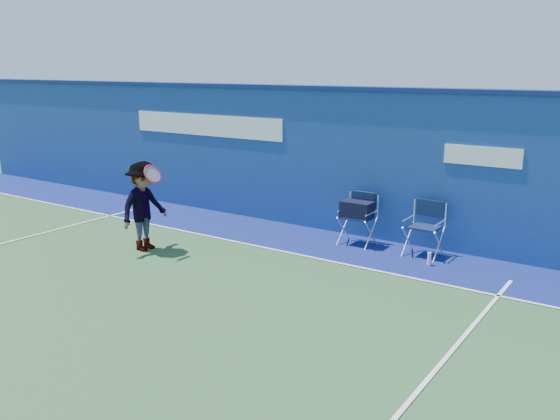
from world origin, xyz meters
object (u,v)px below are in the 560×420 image
Objects in this scene: directors_chair_left at (357,223)px; tennis_player at (144,206)px; directors_chair_right at (423,239)px; water_bottle at (429,259)px.

directors_chair_left is 4.19m from tennis_player.
directors_chair_left is 1.37m from directors_chair_right.
directors_chair_right reaches higher than water_bottle.
water_bottle is (0.31, -0.50, -0.20)m from directors_chair_right.
directors_chair_right is 4.13× the size of water_bottle.
directors_chair_left is at bearing -178.06° from directors_chair_right.
water_bottle is 5.42m from tennis_player.
water_bottle is (1.67, -0.45, -0.32)m from directors_chair_left.
directors_chair_left is 4.17× the size of water_bottle.
directors_chair_right is 0.59× the size of tennis_player.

